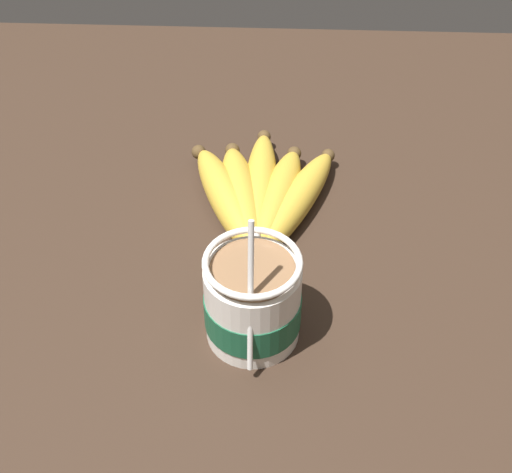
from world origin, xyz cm
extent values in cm
cube|color=#332319|center=(0.00, 0.00, 1.64)|extent=(105.69, 105.69, 3.28)
cylinder|color=white|center=(-7.16, -3.62, 7.44)|extent=(8.63, 8.63, 8.30)
cylinder|color=#195638|center=(-7.16, -3.62, 6.55)|extent=(8.83, 8.83, 3.26)
torus|color=white|center=(-1.96, -3.62, 7.94)|extent=(5.37, 0.90, 5.37)
cylinder|color=#846042|center=(-7.16, -3.62, 11.69)|extent=(7.43, 7.43, 0.40)
torus|color=white|center=(-7.16, -3.62, 12.60)|extent=(8.63, 8.63, 0.60)
cylinder|color=silver|center=(-10.56, -3.62, 11.74)|extent=(4.26, 0.50, 14.05)
ellipsoid|color=silver|center=(-8.67, -3.62, 4.78)|extent=(3.00, 2.00, 0.80)
cylinder|color=#4C381E|center=(0.40, -3.47, 6.10)|extent=(2.00, 2.00, 3.00)
ellipsoid|color=gold|center=(9.75, -7.58, 5.05)|extent=(18.28, 10.64, 3.52)
sphere|color=#4C381E|center=(18.18, -11.29, 5.05)|extent=(1.58, 1.58, 1.58)
ellipsoid|color=gold|center=(9.83, -5.49, 5.14)|extent=(17.67, 7.25, 3.72)
sphere|color=#4C381E|center=(18.27, -7.30, 5.14)|extent=(1.67, 1.67, 1.67)
ellipsoid|color=gold|center=(11.48, -3.56, 5.09)|extent=(20.19, 3.77, 3.60)
sphere|color=#4C381E|center=(21.56, -3.64, 5.09)|extent=(1.62, 1.62, 1.62)
ellipsoid|color=gold|center=(9.94, -1.59, 5.21)|extent=(17.86, 7.15, 3.84)
sphere|color=#4C381E|center=(18.50, 0.10, 5.21)|extent=(1.73, 1.73, 1.73)
ellipsoid|color=gold|center=(9.68, 0.43, 5.17)|extent=(18.17, 10.50, 3.77)
sphere|color=#4C381E|center=(18.03, 3.94, 5.17)|extent=(1.70, 1.70, 1.70)
camera|label=1|loc=(-49.39, -5.79, 55.59)|focal=50.00mm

